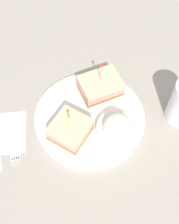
{
  "coord_description": "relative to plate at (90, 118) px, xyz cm",
  "views": [
    {
      "loc": [
        2.82,
        36.51,
        62.86
      ],
      "look_at": [
        0.0,
        0.0,
        3.34
      ],
      "focal_mm": 47.39,
      "sensor_mm": 36.0,
      "label": 1
    }
  ],
  "objects": [
    {
      "name": "coleslaw_bowl",
      "position": [
        -5.78,
        5.08,
        3.12
      ],
      "size": [
        9.18,
        9.18,
        6.61
      ],
      "color": "white",
      "rests_on": "plate"
    },
    {
      "name": "sandwich_half_back",
      "position": [
        4.76,
        4.85,
        3.12
      ],
      "size": [
        11.04,
        11.11,
        9.14
      ],
      "color": "beige",
      "rests_on": "plate"
    },
    {
      "name": "sandwich_half_front",
      "position": [
        -3.21,
        -6.75,
        3.2
      ],
      "size": [
        11.67,
        10.28,
        11.0
      ],
      "color": "beige",
      "rests_on": "plate"
    },
    {
      "name": "fork",
      "position": [
        18.08,
        5.87,
        -0.5
      ],
      "size": [
        2.98,
        12.98,
        0.35
      ],
      "color": "silver",
      "rests_on": "ground_plane"
    },
    {
      "name": "ground_plane",
      "position": [
        0.0,
        0.0,
        -1.67
      ],
      "size": [
        108.52,
        108.52,
        2.0
      ],
      "primitive_type": "cube",
      "color": "#9E9384"
    },
    {
      "name": "plate",
      "position": [
        0.0,
        0.0,
        0.0
      ],
      "size": [
        26.77,
        26.77,
        1.34
      ],
      "primitive_type": "cylinder",
      "color": "white",
      "rests_on": "ground_plane"
    },
    {
      "name": "napkin",
      "position": [
        20.66,
        2.26,
        -0.6
      ],
      "size": [
        10.35,
        11.46,
        0.15
      ],
      "primitive_type": "cube",
      "rotation": [
        0.0,
        0.0,
        7.87
      ],
      "color": "white",
      "rests_on": "ground_plane"
    }
  ]
}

